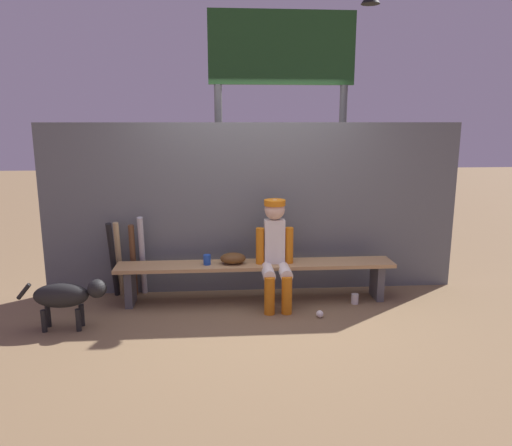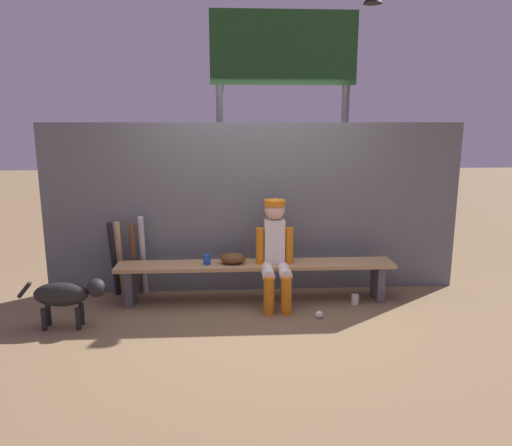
# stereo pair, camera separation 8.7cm
# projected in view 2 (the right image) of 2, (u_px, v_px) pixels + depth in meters

# --- Properties ---
(ground_plane) EXTENTS (30.00, 30.00, 0.00)m
(ground_plane) POSITION_uv_depth(u_px,v_px,m) (256.00, 301.00, 5.38)
(ground_plane) COLOR brown
(chainlink_fence) EXTENTS (4.78, 0.03, 1.95)m
(chainlink_fence) POSITION_uv_depth(u_px,v_px,m) (254.00, 209.00, 5.56)
(chainlink_fence) COLOR #595E63
(chainlink_fence) RESTS_ON ground_plane
(dugout_bench) EXTENTS (3.04, 0.36, 0.44)m
(dugout_bench) POSITION_uv_depth(u_px,v_px,m) (256.00, 270.00, 5.31)
(dugout_bench) COLOR tan
(dugout_bench) RESTS_ON ground_plane
(player_seated) EXTENTS (0.41, 0.55, 1.14)m
(player_seated) POSITION_uv_depth(u_px,v_px,m) (275.00, 250.00, 5.16)
(player_seated) COLOR silver
(player_seated) RESTS_ON ground_plane
(baseball_glove) EXTENTS (0.28, 0.20, 0.12)m
(baseball_glove) POSITION_uv_depth(u_px,v_px,m) (233.00, 258.00, 5.27)
(baseball_glove) COLOR #593819
(baseball_glove) RESTS_ON dugout_bench
(bat_aluminum_silver) EXTENTS (0.08, 0.25, 0.94)m
(bat_aluminum_silver) POSITION_uv_depth(u_px,v_px,m) (143.00, 256.00, 5.48)
(bat_aluminum_silver) COLOR #B7B7BC
(bat_aluminum_silver) RESTS_ON ground_plane
(bat_wood_dark) EXTENTS (0.07, 0.16, 0.85)m
(bat_wood_dark) POSITION_uv_depth(u_px,v_px,m) (134.00, 260.00, 5.47)
(bat_wood_dark) COLOR brown
(bat_wood_dark) RESTS_ON ground_plane
(bat_wood_natural) EXTENTS (0.09, 0.14, 0.86)m
(bat_wood_natural) POSITION_uv_depth(u_px,v_px,m) (120.00, 258.00, 5.50)
(bat_wood_natural) COLOR tan
(bat_wood_natural) RESTS_ON ground_plane
(bat_aluminum_black) EXTENTS (0.08, 0.26, 0.89)m
(bat_aluminum_black) POSITION_uv_depth(u_px,v_px,m) (114.00, 260.00, 5.41)
(bat_aluminum_black) COLOR black
(bat_aluminum_black) RESTS_ON ground_plane
(baseball) EXTENTS (0.07, 0.07, 0.07)m
(baseball) POSITION_uv_depth(u_px,v_px,m) (319.00, 314.00, 4.91)
(baseball) COLOR white
(baseball) RESTS_ON ground_plane
(cup_on_ground) EXTENTS (0.08, 0.08, 0.11)m
(cup_on_ground) POSITION_uv_depth(u_px,v_px,m) (355.00, 299.00, 5.27)
(cup_on_ground) COLOR silver
(cup_on_ground) RESTS_ON ground_plane
(cup_on_bench) EXTENTS (0.08, 0.08, 0.11)m
(cup_on_bench) POSITION_uv_depth(u_px,v_px,m) (207.00, 260.00, 5.23)
(cup_on_bench) COLOR #1E47AD
(cup_on_bench) RESTS_ON dugout_bench
(scoreboard) EXTENTS (2.15, 0.27, 3.57)m
(scoreboard) POSITION_uv_depth(u_px,v_px,m) (288.00, 79.00, 6.19)
(scoreboard) COLOR #3F3F42
(scoreboard) RESTS_ON ground_plane
(dog) EXTENTS (0.84, 0.20, 0.49)m
(dog) POSITION_uv_depth(u_px,v_px,m) (67.00, 295.00, 4.63)
(dog) COLOR black
(dog) RESTS_ON ground_plane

